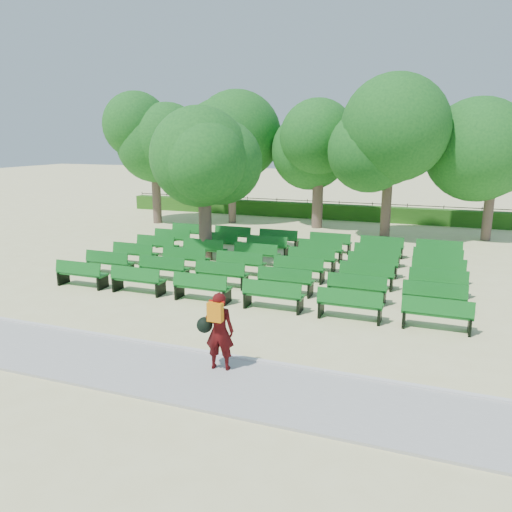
{
  "coord_description": "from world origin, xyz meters",
  "views": [
    {
      "loc": [
        6.81,
        -15.79,
        4.88
      ],
      "look_at": [
        1.31,
        -1.0,
        1.1
      ],
      "focal_mm": 35.0,
      "sensor_mm": 36.0,
      "label": 1
    }
  ],
  "objects": [
    {
      "name": "ground",
      "position": [
        0.0,
        0.0,
        0.0
      ],
      "size": [
        120.0,
        120.0,
        0.0
      ],
      "primitive_type": "plane",
      "color": "beige"
    },
    {
      "name": "tree_line",
      "position": [
        0.0,
        10.0,
        0.0
      ],
      "size": [
        21.8,
        6.8,
        7.04
      ],
      "primitive_type": null,
      "color": "#1A5E1C",
      "rests_on": "ground"
    },
    {
      "name": "tree_among",
      "position": [
        -2.0,
        2.03,
        3.88
      ],
      "size": [
        3.97,
        3.97,
        5.7
      ],
      "color": "brown",
      "rests_on": "ground"
    },
    {
      "name": "person",
      "position": [
        2.65,
        -6.88,
        0.94
      ],
      "size": [
        0.82,
        0.52,
        1.7
      ],
      "rotation": [
        0.0,
        0.0,
        3.3
      ],
      "color": "#3E080A",
      "rests_on": "ground"
    },
    {
      "name": "curb",
      "position": [
        0.0,
        -6.25,
        0.05
      ],
      "size": [
        30.0,
        0.12,
        0.1
      ],
      "primitive_type": "cube",
      "color": "silver",
      "rests_on": "ground"
    },
    {
      "name": "fence",
      "position": [
        0.0,
        14.4,
        0.0
      ],
      "size": [
        26.0,
        0.1,
        1.02
      ],
      "primitive_type": null,
      "color": "black",
      "rests_on": "ground"
    },
    {
      "name": "hedge",
      "position": [
        0.0,
        14.0,
        0.45
      ],
      "size": [
        26.0,
        0.7,
        0.9
      ],
      "primitive_type": "cube",
      "color": "#275B17",
      "rests_on": "ground"
    },
    {
      "name": "bench_array",
      "position": [
        1.34,
        1.15,
        0.09
      ],
      "size": [
        1.8,
        0.7,
        1.11
      ],
      "rotation": [
        0.0,
        0.0,
        0.09
      ],
      "color": "#11641D",
      "rests_on": "ground"
    },
    {
      "name": "paving",
      "position": [
        0.0,
        -7.4,
        0.03
      ],
      "size": [
        30.0,
        2.2,
        0.06
      ],
      "primitive_type": "cube",
      "color": "#A5A5A0",
      "rests_on": "ground"
    }
  ]
}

